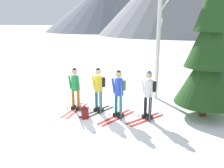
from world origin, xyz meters
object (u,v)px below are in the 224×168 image
Objects in this scene: skier_in_white at (149,92)px; pine_tree_near at (214,48)px; skier_in_blue at (119,91)px; backpack_on_snow_front at (85,113)px; skier_in_yellow at (99,87)px; skier_in_green at (75,87)px; birch_tree_tall at (159,35)px; pine_tree_mid at (209,52)px.

pine_tree_near is (2.38, 3.31, 1.23)m from skier_in_white.
skier_in_blue is 1.43m from backpack_on_snow_front.
skier_in_white is (1.87, -0.19, 0.03)m from skier_in_yellow.
skier_in_white reaches higher than skier_in_green.
skier_in_green is 0.35× the size of pine_tree_near.
backpack_on_snow_front is at bearing -166.46° from skier_in_white.
skier_in_white is (1.03, 0.11, 0.01)m from skier_in_blue.
skier_in_yellow is 0.98× the size of skier_in_blue.
birch_tree_tall reaches higher than backpack_on_snow_front.
skier_in_white is 2.35m from backpack_on_snow_front.
skier_in_yellow reaches higher than skier_in_green.
skier_in_yellow is 0.35× the size of pine_tree_near.
birch_tree_tall reaches higher than skier_in_yellow.
skier_in_white is at bearing -125.74° from pine_tree_near.
birch_tree_tall is (-2.35, -0.84, 0.58)m from pine_tree_near.
pine_tree_mid is at bearing -101.46° from pine_tree_near.
skier_in_blue is at bearing -19.49° from skier_in_yellow.
skier_in_yellow is 0.31× the size of birch_tree_tall.
skier_in_green is at bearing 135.14° from backpack_on_snow_front.
pine_tree_mid is (2.91, 0.96, 1.35)m from skier_in_blue.
skier_in_yellow is (0.93, 0.05, 0.06)m from skier_in_green.
backpack_on_snow_front is at bearing -160.24° from skier_in_blue.
pine_tree_near reaches higher than skier_in_yellow.
pine_tree_mid is at bearing 24.32° from skier_in_white.
skier_in_green is 0.31× the size of birch_tree_tall.
skier_in_green is 1.16m from backpack_on_snow_front.
pine_tree_near is (3.41, 3.42, 1.24)m from skier_in_blue.
pine_tree_mid is 4.76m from backpack_on_snow_front.
pine_tree_mid is at bearing 10.03° from skier_in_yellow.
skier_in_blue is at bearing -7.94° from skier_in_green.
skier_in_yellow is 4.46× the size of backpack_on_snow_front.
backpack_on_snow_front is at bearing -111.27° from skier_in_yellow.
pine_tree_mid is at bearing 18.36° from skier_in_blue.
birch_tree_tall reaches higher than skier_in_white.
pine_tree_near reaches higher than backpack_on_snow_front.
skier_in_white is 4.26m from pine_tree_near.
birch_tree_tall reaches higher than skier_in_green.
pine_tree_mid reaches higher than backpack_on_snow_front.
backpack_on_snow_front is at bearing -126.19° from birch_tree_tall.
birch_tree_tall reaches higher than pine_tree_near.
skier_in_green is 4.47× the size of backpack_on_snow_front.
skier_in_green is 0.98× the size of skier_in_white.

